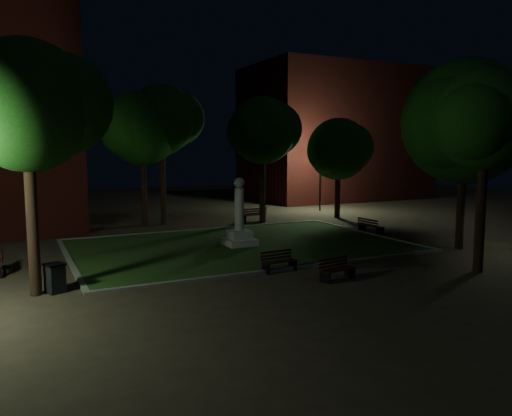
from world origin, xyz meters
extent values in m
plane|color=#413326|center=(0.00, 0.00, 0.00)|extent=(80.00, 80.00, 0.00)
cube|color=#284918|center=(0.00, 2.00, 0.04)|extent=(15.00, 10.00, 0.08)
cube|color=slate|center=(0.00, -3.10, 0.06)|extent=(15.40, 0.20, 0.12)
cube|color=slate|center=(0.00, 7.10, 0.06)|extent=(15.40, 0.20, 0.12)
cube|color=slate|center=(-7.60, 2.00, 0.06)|extent=(0.20, 10.00, 0.12)
cube|color=slate|center=(7.60, 2.00, 0.06)|extent=(0.20, 10.00, 0.12)
cube|color=#A6A09A|center=(0.00, 2.00, 0.23)|extent=(1.40, 1.40, 0.30)
cube|color=#A6A09A|center=(0.00, 2.00, 0.58)|extent=(1.00, 1.00, 0.40)
cylinder|color=#A6A09A|center=(0.00, 2.00, 1.78)|extent=(0.44, 0.44, 2.00)
sphere|color=#A6A09A|center=(0.00, 2.00, 3.03)|extent=(0.50, 0.50, 0.50)
cube|color=#4E1410|center=(18.00, 20.00, 6.00)|extent=(16.00, 10.00, 12.00)
cylinder|color=black|center=(-9.04, -2.36, 2.35)|extent=(0.36, 0.36, 4.70)
sphere|color=#1A4F13|center=(-9.04, -2.36, 5.91)|extent=(4.06, 4.06, 4.06)
sphere|color=#1A4F13|center=(-8.03, -2.16, 6.01)|extent=(3.24, 3.24, 3.24)
cylinder|color=black|center=(-2.42, 10.61, 2.24)|extent=(0.36, 0.36, 4.49)
sphere|color=#1A4F13|center=(-2.42, 10.61, 5.82)|extent=(4.45, 4.45, 4.45)
sphere|color=#1A4F13|center=(-1.31, 10.81, 5.92)|extent=(3.56, 3.56, 3.56)
sphere|color=#1A4F13|center=(-3.31, 10.31, 5.72)|extent=(3.34, 3.34, 3.34)
cylinder|color=black|center=(4.50, 8.47, 2.25)|extent=(0.36, 0.36, 4.50)
sphere|color=#1A4F13|center=(4.50, 8.47, 5.75)|extent=(4.16, 4.16, 4.16)
sphere|color=#1A4F13|center=(5.54, 8.67, 5.85)|extent=(3.33, 3.33, 3.33)
sphere|color=#1A4F13|center=(3.66, 8.17, 5.65)|extent=(3.12, 3.12, 3.12)
cylinder|color=black|center=(10.03, 8.23, 1.68)|extent=(0.36, 0.36, 3.36)
sphere|color=#1A4F13|center=(10.03, 8.23, 4.60)|extent=(4.13, 4.13, 4.13)
sphere|color=#1A4F13|center=(11.06, 8.43, 4.70)|extent=(3.30, 3.30, 3.30)
sphere|color=#1A4F13|center=(9.20, 7.93, 4.50)|extent=(3.10, 3.10, 3.10)
cylinder|color=black|center=(8.91, -2.99, 2.06)|extent=(0.36, 0.36, 4.13)
sphere|color=#1A4F13|center=(8.91, -2.99, 5.82)|extent=(5.65, 5.65, 5.65)
sphere|color=#1A4F13|center=(10.32, -2.79, 5.92)|extent=(4.52, 4.52, 4.52)
sphere|color=#1A4F13|center=(7.78, -3.29, 5.72)|extent=(4.24, 4.24, 4.24)
cylinder|color=black|center=(6.06, -6.43, 2.28)|extent=(0.36, 0.36, 4.55)
sphere|color=#1A4F13|center=(6.06, -6.43, 5.69)|extent=(3.78, 3.78, 3.78)
sphere|color=#1A4F13|center=(7.00, -6.23, 5.79)|extent=(3.02, 3.02, 3.02)
sphere|color=#1A4F13|center=(5.30, -6.73, 5.59)|extent=(2.83, 2.83, 2.83)
sphere|color=#1A4F13|center=(-9.30, 9.79, 6.65)|extent=(4.13, 4.13, 4.13)
cylinder|color=black|center=(-1.31, 10.40, 2.57)|extent=(0.36, 0.36, 5.13)
sphere|color=#1A4F13|center=(-1.31, 10.40, 6.38)|extent=(4.15, 4.15, 4.15)
sphere|color=#1A4F13|center=(-0.27, 10.60, 6.48)|extent=(3.32, 3.32, 3.32)
sphere|color=#1A4F13|center=(-2.14, 10.10, 6.28)|extent=(3.12, 3.12, 3.12)
cylinder|color=black|center=(11.07, 11.90, 2.04)|extent=(0.12, 0.12, 4.08)
cylinder|color=black|center=(11.07, 11.90, 4.08)|extent=(0.90, 0.08, 0.08)
sphere|color=#D8FFD8|center=(10.62, 11.90, 4.08)|extent=(0.28, 0.28, 0.28)
sphere|color=#D8FFD8|center=(11.52, 11.90, 4.08)|extent=(0.28, 0.28, 0.28)
cube|color=black|center=(0.00, -5.20, 0.19)|extent=(0.14, 0.49, 0.39)
cube|color=black|center=(1.22, -4.99, 0.19)|extent=(0.14, 0.49, 0.39)
cube|color=black|center=(0.64, -5.29, 0.40)|extent=(1.40, 0.32, 0.04)
cube|color=black|center=(0.62, -5.16, 0.40)|extent=(1.40, 0.32, 0.04)
cube|color=black|center=(0.60, -5.04, 0.40)|extent=(1.40, 0.32, 0.04)
cube|color=black|center=(0.58, -4.92, 0.40)|extent=(1.40, 0.32, 0.04)
cube|color=black|center=(0.57, -4.87, 0.48)|extent=(1.39, 0.30, 0.08)
cube|color=black|center=(0.57, -4.87, 0.61)|extent=(1.39, 0.30, 0.08)
cube|color=black|center=(0.57, -4.87, 0.73)|extent=(1.39, 0.30, 0.08)
cube|color=black|center=(-1.25, -3.15, 0.19)|extent=(0.09, 0.48, 0.38)
cube|color=black|center=(-0.03, -3.04, 0.19)|extent=(0.09, 0.48, 0.38)
cube|color=black|center=(-0.62, -3.29, 0.39)|extent=(1.40, 0.20, 0.03)
cube|color=black|center=(-0.63, -3.17, 0.39)|extent=(1.40, 0.20, 0.03)
cube|color=black|center=(-0.64, -3.04, 0.39)|extent=(1.40, 0.20, 0.03)
cube|color=black|center=(-0.65, -2.92, 0.39)|extent=(1.40, 0.20, 0.03)
cube|color=black|center=(-0.66, -2.87, 0.48)|extent=(1.40, 0.17, 0.08)
cube|color=black|center=(-0.66, -2.87, 0.60)|extent=(1.40, 0.17, 0.08)
cube|color=black|center=(-0.66, -2.87, 0.72)|extent=(1.40, 0.17, 0.08)
cube|color=black|center=(-10.08, 1.13, 0.44)|extent=(0.09, 1.55, 0.04)
cube|color=black|center=(-10.02, 1.13, 0.53)|extent=(0.06, 1.55, 0.09)
cube|color=black|center=(-10.02, 1.13, 0.67)|extent=(0.06, 1.55, 0.09)
cube|color=black|center=(-10.02, 1.13, 0.80)|extent=(0.06, 1.55, 0.09)
cube|color=black|center=(7.94, 1.38, 0.21)|extent=(0.54, 0.09, 0.43)
cube|color=black|center=(7.84, 2.74, 0.21)|extent=(0.54, 0.09, 0.43)
cube|color=black|center=(8.10, 2.07, 0.44)|extent=(0.19, 1.56, 0.04)
cube|color=black|center=(7.97, 2.06, 0.44)|extent=(0.19, 1.56, 0.04)
cube|color=black|center=(7.83, 2.05, 0.44)|extent=(0.19, 1.56, 0.04)
cube|color=black|center=(7.70, 2.04, 0.44)|extent=(0.19, 1.56, 0.04)
cube|color=black|center=(7.64, 2.04, 0.53)|extent=(0.16, 1.56, 0.09)
cube|color=black|center=(7.64, 2.04, 0.67)|extent=(0.16, 1.56, 0.09)
cube|color=black|center=(7.64, 2.04, 0.81)|extent=(0.16, 1.56, 0.09)
cube|color=black|center=(4.77, 8.96, 0.23)|extent=(0.13, 0.58, 0.46)
cube|color=black|center=(3.32, 8.77, 0.23)|extent=(0.13, 0.58, 0.46)
cube|color=black|center=(4.02, 9.09, 0.47)|extent=(1.67, 0.30, 0.04)
cube|color=black|center=(4.04, 8.95, 0.47)|extent=(1.67, 0.30, 0.04)
cube|color=black|center=(4.06, 8.80, 0.47)|extent=(1.67, 0.30, 0.04)
cube|color=black|center=(4.07, 8.66, 0.47)|extent=(1.67, 0.30, 0.04)
cube|color=black|center=(4.08, 8.60, 0.58)|extent=(1.67, 0.27, 0.10)
cube|color=black|center=(4.08, 8.60, 0.72)|extent=(1.67, 0.27, 0.10)
cube|color=black|center=(4.08, 8.60, 0.87)|extent=(1.67, 0.27, 0.10)
cube|color=black|center=(-8.47, -2.37, 0.45)|extent=(0.66, 0.66, 0.90)
cube|color=black|center=(-8.47, -2.37, 0.93)|extent=(0.74, 0.74, 0.06)
camera|label=1|loc=(-9.55, -19.25, 4.61)|focal=35.00mm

